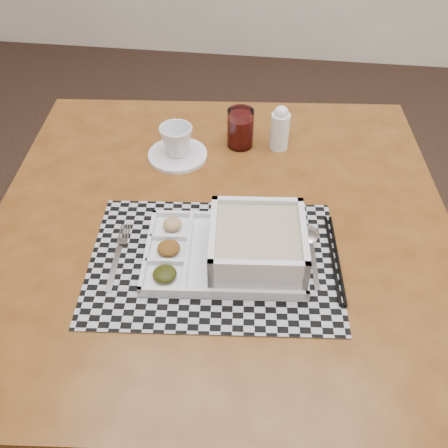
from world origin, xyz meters
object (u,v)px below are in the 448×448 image
at_px(serving_tray, 247,248).
at_px(cup, 177,141).
at_px(dining_table, 221,243).
at_px(juice_glass, 240,130).
at_px(creamer_bottle, 280,128).

bearing_deg(serving_tray, cup, 122.16).
relative_size(dining_table, serving_tray, 3.24).
xyz_separation_m(cup, juice_glass, (0.15, 0.07, -0.00)).
bearing_deg(juice_glass, dining_table, -92.07).
bearing_deg(juice_glass, cup, -154.19).
xyz_separation_m(juice_glass, creamer_bottle, (0.10, 0.00, 0.01)).
bearing_deg(juice_glass, serving_tray, -81.92).
bearing_deg(serving_tray, juice_glass, 98.08).
bearing_deg(dining_table, juice_glass, 87.93).
bearing_deg(creamer_bottle, serving_tray, -95.97).
bearing_deg(serving_tray, dining_table, 120.23).
distance_m(juice_glass, creamer_bottle, 0.10).
relative_size(cup, creamer_bottle, 0.69).
height_order(dining_table, serving_tray, serving_tray).
distance_m(cup, juice_glass, 0.17).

